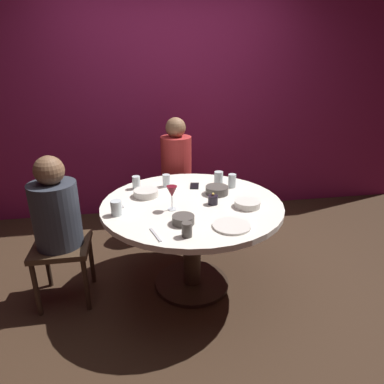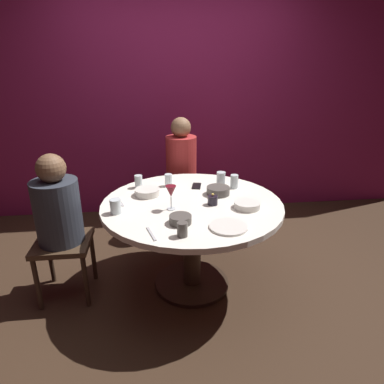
# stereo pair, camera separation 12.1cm
# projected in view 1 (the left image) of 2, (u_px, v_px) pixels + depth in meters

# --- Properties ---
(ground_plane) EXTENTS (8.00, 8.00, 0.00)m
(ground_plane) POSITION_uv_depth(u_px,v_px,m) (192.00, 284.00, 2.77)
(ground_plane) COLOR #382619
(back_wall) EXTENTS (6.00, 0.10, 2.60)m
(back_wall) POSITION_uv_depth(u_px,v_px,m) (169.00, 100.00, 3.75)
(back_wall) COLOR maroon
(back_wall) RESTS_ON ground
(dining_table) EXTENTS (1.34, 1.34, 0.73)m
(dining_table) POSITION_uv_depth(u_px,v_px,m) (192.00, 220.00, 2.55)
(dining_table) COLOR silver
(dining_table) RESTS_ON ground
(seated_diner_left) EXTENTS (0.40, 0.40, 1.13)m
(seated_diner_left) POSITION_uv_depth(u_px,v_px,m) (56.00, 215.00, 2.36)
(seated_diner_left) COLOR #3F2D1E
(seated_diner_left) RESTS_ON ground
(seated_diner_back) EXTENTS (0.40, 0.40, 1.21)m
(seated_diner_back) POSITION_uv_depth(u_px,v_px,m) (176.00, 164.00, 3.38)
(seated_diner_back) COLOR #3F2D1E
(seated_diner_back) RESTS_ON ground
(candle_holder) EXTENTS (0.07, 0.07, 0.09)m
(candle_holder) POSITION_uv_depth(u_px,v_px,m) (213.00, 200.00, 2.45)
(candle_holder) COLOR black
(candle_holder) RESTS_ON dining_table
(wine_glass) EXTENTS (0.08, 0.08, 0.18)m
(wine_glass) POSITION_uv_depth(u_px,v_px,m) (172.00, 193.00, 2.33)
(wine_glass) COLOR silver
(wine_glass) RESTS_ON dining_table
(dinner_plate) EXTENTS (0.24, 0.24, 0.01)m
(dinner_plate) POSITION_uv_depth(u_px,v_px,m) (232.00, 226.00, 2.13)
(dinner_plate) COLOR silver
(dinner_plate) RESTS_ON dining_table
(cell_phone) EXTENTS (0.10, 0.15, 0.01)m
(cell_phone) POSITION_uv_depth(u_px,v_px,m) (194.00, 186.00, 2.81)
(cell_phone) COLOR black
(cell_phone) RESTS_ON dining_table
(bowl_serving_large) EXTENTS (0.19, 0.19, 0.05)m
(bowl_serving_large) POSITION_uv_depth(u_px,v_px,m) (146.00, 193.00, 2.60)
(bowl_serving_large) COLOR silver
(bowl_serving_large) RESTS_ON dining_table
(bowl_salad_center) EXTENTS (0.19, 0.19, 0.05)m
(bowl_salad_center) POSITION_uv_depth(u_px,v_px,m) (247.00, 204.00, 2.41)
(bowl_salad_center) COLOR silver
(bowl_salad_center) RESTS_ON dining_table
(bowl_small_white) EXTENTS (0.15, 0.15, 0.05)m
(bowl_small_white) POSITION_uv_depth(u_px,v_px,m) (183.00, 220.00, 2.16)
(bowl_small_white) COLOR #4C4742
(bowl_small_white) RESTS_ON dining_table
(bowl_sauce_side) EXTENTS (0.18, 0.18, 0.06)m
(bowl_sauce_side) POSITION_uv_depth(u_px,v_px,m) (217.00, 190.00, 2.64)
(bowl_sauce_side) COLOR #4C4742
(bowl_sauce_side) RESTS_ON dining_table
(cup_near_candle) EXTENTS (0.06, 0.06, 0.11)m
(cup_near_candle) POSITION_uv_depth(u_px,v_px,m) (136.00, 182.00, 2.74)
(cup_near_candle) COLOR silver
(cup_near_candle) RESTS_ON dining_table
(cup_by_left_diner) EXTENTS (0.06, 0.06, 0.10)m
(cup_by_left_diner) POSITION_uv_depth(u_px,v_px,m) (166.00, 181.00, 2.79)
(cup_by_left_diner) COLOR silver
(cup_by_left_diner) RESTS_ON dining_table
(cup_by_right_diner) EXTENTS (0.06, 0.06, 0.11)m
(cup_by_right_diner) POSITION_uv_depth(u_px,v_px,m) (232.00, 181.00, 2.77)
(cup_by_right_diner) COLOR silver
(cup_by_right_diner) RESTS_ON dining_table
(cup_center_front) EXTENTS (0.07, 0.07, 0.12)m
(cup_center_front) POSITION_uv_depth(u_px,v_px,m) (219.00, 178.00, 2.82)
(cup_center_front) COLOR silver
(cup_center_front) RESTS_ON dining_table
(cup_far_edge) EXTENTS (0.08, 0.08, 0.10)m
(cup_far_edge) POSITION_uv_depth(u_px,v_px,m) (116.00, 208.00, 2.27)
(cup_far_edge) COLOR silver
(cup_far_edge) RESTS_ON dining_table
(cup_beside_wine) EXTENTS (0.06, 0.06, 0.09)m
(cup_beside_wine) POSITION_uv_depth(u_px,v_px,m) (187.00, 230.00, 2.00)
(cup_beside_wine) COLOR #4C4742
(cup_beside_wine) RESTS_ON dining_table
(fork_near_plate) EXTENTS (0.06, 0.18, 0.01)m
(fork_near_plate) POSITION_uv_depth(u_px,v_px,m) (156.00, 235.00, 2.02)
(fork_near_plate) COLOR #B7B7BC
(fork_near_plate) RESTS_ON dining_table
(knife_near_plate) EXTENTS (0.07, 0.18, 0.01)m
(knife_near_plate) POSITION_uv_depth(u_px,v_px,m) (120.00, 203.00, 2.47)
(knife_near_plate) COLOR #B7B7BC
(knife_near_plate) RESTS_ON dining_table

